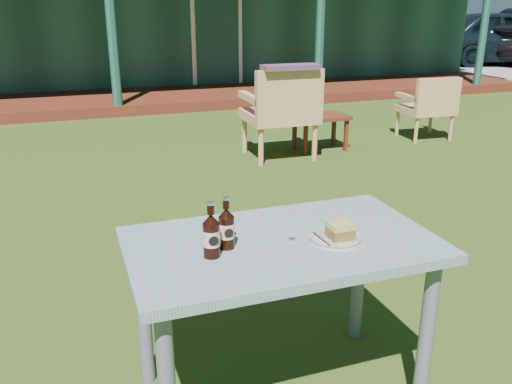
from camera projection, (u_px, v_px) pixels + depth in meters
name	position (u px, v px, depth m)	size (l,w,h in m)	color
ground	(194.00, 245.00, 3.77)	(80.00, 80.00, 0.00)	#334916
pavilion	(89.00, 2.00, 11.59)	(15.80, 8.30, 3.45)	#1C493B
gravel_strip	(501.00, 64.00, 14.64)	(9.00, 6.00, 0.02)	gray
car_near	(506.00, 37.00, 14.34)	(1.70, 4.23, 1.44)	black
cafe_table	(281.00, 264.00, 2.14)	(1.20, 0.70, 0.72)	gray
plate	(335.00, 238.00, 2.11)	(0.20, 0.20, 0.01)	silver
cake_slice	(340.00, 230.00, 2.09)	(0.09, 0.09, 0.06)	brown
fork	(321.00, 239.00, 2.08)	(0.01, 0.14, 0.00)	silver
cola_bottle_near	(227.00, 228.00, 2.02)	(0.06, 0.06, 0.20)	black
cola_bottle_far	(211.00, 235.00, 1.95)	(0.06, 0.06, 0.21)	black
bottle_cap	(292.00, 239.00, 2.11)	(0.03, 0.03, 0.01)	silver
armchair_left	(282.00, 109.00, 5.68)	(0.73, 0.68, 0.97)	tan
armchair_right	(429.00, 105.00, 6.54)	(0.60, 0.57, 0.76)	tan
floral_throw	(290.00, 67.00, 5.35)	(0.58, 0.20, 0.05)	#5D3051
side_table	(321.00, 120.00, 6.09)	(0.60, 0.40, 0.40)	#542214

